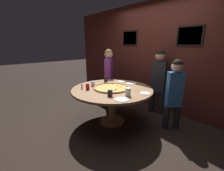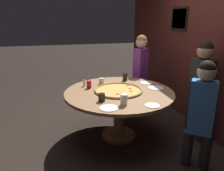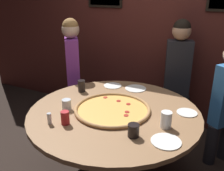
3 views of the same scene
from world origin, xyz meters
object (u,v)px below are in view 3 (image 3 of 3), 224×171
Objects in this scene: drink_cup_near_left at (166,120)px; condiment_shaker at (49,118)px; white_plate_far_back at (113,86)px; diner_far_left at (73,68)px; drink_cup_far_left at (82,86)px; drink_cup_by_shaker at (133,130)px; giant_pizza at (112,109)px; diner_side_left at (178,72)px; dining_table at (114,122)px; drink_cup_far_right at (67,105)px; white_plate_left_side at (136,88)px; white_plate_right_side at (187,113)px; white_plate_near_front at (166,141)px; drink_cup_centre_back at (65,118)px.

drink_cup_near_left is 0.97m from condiment_shaker.
diner_far_left is (-0.65, 0.15, 0.09)m from white_plate_far_back.
drink_cup_by_shaker is (0.84, -0.58, -0.01)m from drink_cup_far_left.
diner_side_left reaches higher than giant_pizza.
drink_cup_far_right is (-0.41, -0.18, 0.18)m from dining_table.
condiment_shaker is at bearing -109.42° from white_plate_left_side.
white_plate_right_side reaches higher than dining_table.
white_plate_right_side is at bearing 22.36° from drink_cup_far_right.
white_plate_left_side and white_plate_near_front have the same top height.
giant_pizza is 6.91× the size of drink_cup_by_shaker.
diner_far_left is (-0.42, 0.45, 0.03)m from drink_cup_far_left.
white_plate_right_side is at bearing -142.84° from diner_far_left.
drink_cup_far_right is at bearing 95.48° from condiment_shaker.
white_plate_far_back is (-0.27, 0.56, -0.01)m from giant_pizza.
white_plate_far_back is 0.14× the size of diner_side_left.
drink_cup_far_left is 0.45m from drink_cup_far_right.
white_plate_left_side is at bearing 70.58° from condiment_shaker.
white_plate_near_front is (0.57, -0.29, 0.13)m from dining_table.
white_plate_left_side is (0.40, 0.77, -0.05)m from drink_cup_far_right.
drink_cup_centre_back reaches higher than condiment_shaker.
dining_table is at bearing 50.22° from condiment_shaker.
drink_cup_by_shaker is 1.63m from diner_far_left.
white_plate_left_side is 0.94m from diner_far_left.
drink_cup_by_shaker reaches higher than condiment_shaker.
drink_cup_centre_back is 0.13m from condiment_shaker.
giant_pizza is at bearing 171.31° from drink_cup_near_left.
diner_far_left reaches higher than white_plate_near_front.
dining_table is 1.19m from diner_far_left.
white_plate_near_front is at bearing -95.61° from white_plate_right_side.
drink_cup_far_left is at bearing 153.93° from dining_table.
drink_cup_by_shaker is at bearing -128.22° from drink_cup_near_left.
giant_pizza is at bearing -163.98° from diner_far_left.
condiment_shaker is at bearing -129.02° from giant_pizza.
condiment_shaker is at bearing -155.73° from drink_cup_centre_back.
giant_pizza is 6.10× the size of drink_cup_centre_back.
giant_pizza is 3.00× the size of white_plate_left_side.
drink_cup_near_left reaches higher than drink_cup_centre_back.
diner_side_left is at bearing 89.52° from drink_cup_by_shaker.
drink_cup_far_right is 0.42× the size of white_plate_left_side.
giant_pizza is at bearing -64.08° from white_plate_far_back.
white_plate_far_back is at bearing 161.44° from white_plate_right_side.
drink_cup_far_right reaches higher than white_plate_left_side.
giant_pizza reaches higher than white_plate_far_back.
drink_cup_centre_back reaches higher than white_plate_far_back.
drink_cup_far_left is 0.69× the size of white_plate_right_side.
diner_far_left is (-1.51, 0.99, 0.09)m from white_plate_near_front.
white_plate_right_side is 1.92× the size of condiment_shaker.
drink_cup_by_shaker is 0.55× the size of white_plate_right_side.
diner_far_left is at bearing 146.75° from white_plate_near_front.
diner_far_left is at bearing 133.35° from drink_cup_far_left.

